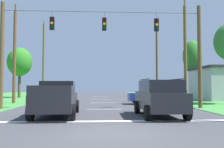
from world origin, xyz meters
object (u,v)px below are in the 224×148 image
suv_black (159,97)px  tree_roadside_far_right (20,62)px  pickup_truck (57,99)px  distant_car_far_parked (152,95)px  utility_pole_mid_left (15,55)px  utility_pole_far_left (43,59)px  tree_roadside_left (192,57)px  distant_car_crossing_white (46,95)px  overhead_signal_span (103,51)px  utility_pole_mid_right (185,51)px  utility_pole_far_right (157,60)px  distant_car_oncoming (157,92)px

suv_black → tree_roadside_far_right: (-14.28, 21.41, 3.91)m
tree_roadside_far_right → pickup_truck: bearing=-67.6°
distant_car_far_parked → utility_pole_mid_left: (-13.00, 1.68, 3.84)m
utility_pole_mid_left → utility_pole_far_left: utility_pole_far_left is taller
utility_pole_far_left → tree_roadside_left: bearing=-10.6°
pickup_truck → tree_roadside_left: 25.19m
utility_pole_mid_left → tree_roadside_far_right: bearing=104.9°
distant_car_far_parked → distant_car_crossing_white: bearing=164.7°
tree_roadside_far_right → tree_roadside_left: (23.99, -1.47, 0.74)m
pickup_truck → utility_pole_mid_left: 12.23m
overhead_signal_span → tree_roadside_far_right: overhead_signal_span is taller
suv_black → utility_pole_mid_right: 12.74m
suv_black → utility_pole_far_left: bearing=115.8°
utility_pole_far_right → utility_pole_far_left: 17.02m
pickup_truck → utility_pole_mid_right: utility_pole_mid_right is taller
overhead_signal_span → tree_roadside_left: tree_roadside_left is taller
utility_pole_far_right → tree_roadside_left: bearing=-34.3°
pickup_truck → utility_pole_far_left: bearing=104.2°
distant_car_crossing_white → distant_car_oncoming: (13.53, 8.83, 0.00)m
distant_car_crossing_white → utility_pole_far_right: utility_pole_far_right is taller
distant_car_oncoming → utility_pole_mid_right: bearing=-87.2°
distant_car_far_parked → utility_pole_mid_right: 6.05m
suv_black → tree_roadside_left: tree_roadside_left is taller
utility_pole_far_right → tree_roadside_left: utility_pole_far_right is taller
utility_pole_mid_right → distant_car_far_parked: bearing=-155.1°
tree_roadside_far_right → distant_car_far_parked: bearing=-38.0°
utility_pole_far_right → distant_car_far_parked: bearing=-105.5°
overhead_signal_span → tree_roadside_far_right: bearing=124.1°
utility_pole_mid_right → utility_pole_mid_left: (-16.82, -0.10, -0.51)m
distant_car_oncoming → utility_pole_mid_right: (0.48, -9.84, 4.34)m
utility_pole_far_right → utility_pole_far_left: size_ratio=0.99×
overhead_signal_span → distant_car_oncoming: (7.91, 15.90, -3.46)m
distant_car_crossing_white → utility_pole_mid_right: size_ratio=0.42×
distant_car_crossing_white → distant_car_far_parked: size_ratio=1.02×
overhead_signal_span → pickup_truck: size_ratio=2.73×
utility_pole_far_left → tree_roadside_far_right: 3.75m
suv_black → tree_roadside_far_right: tree_roadside_far_right is taller
utility_pole_far_right → utility_pole_mid_left: size_ratio=1.18×
tree_roadside_far_right → utility_pole_far_right: bearing=4.3°
distant_car_oncoming → overhead_signal_span: bearing=-116.5°
distant_car_crossing_white → utility_pole_far_right: bearing=38.3°
tree_roadside_far_right → tree_roadside_left: 24.04m
utility_pole_far_left → pickup_truck: bearing=-75.8°
overhead_signal_span → distant_car_oncoming: size_ratio=3.41×
distant_car_far_parked → suv_black: bearing=-99.9°
distant_car_far_parked → tree_roadside_left: tree_roadside_left is taller
distant_car_crossing_white → distant_car_far_parked: 10.56m
utility_pole_mid_right → utility_pole_mid_left: size_ratio=1.09×
utility_pole_far_right → distant_car_crossing_white: bearing=-141.7°
distant_car_far_parked → utility_pole_far_right: (3.84, 13.84, 4.72)m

